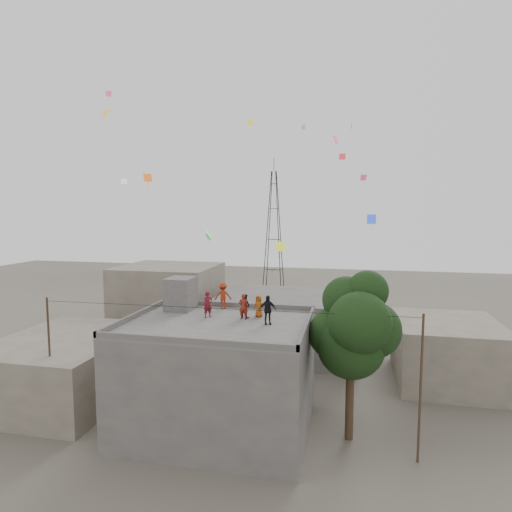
% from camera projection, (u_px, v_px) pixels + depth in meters
% --- Properties ---
extents(ground, '(140.00, 140.00, 0.00)m').
position_uv_depth(ground, '(218.00, 428.00, 24.11)').
color(ground, '#4B453E').
rests_on(ground, ground).
extents(main_building, '(10.00, 8.00, 6.10)m').
position_uv_depth(main_building, '(218.00, 376.00, 23.79)').
color(main_building, '#4E4B49').
rests_on(main_building, ground).
extents(parapet, '(10.00, 8.00, 0.30)m').
position_uv_depth(parapet, '(217.00, 320.00, 23.46)').
color(parapet, '#4E4B49').
rests_on(parapet, main_building).
extents(stair_head_box, '(1.60, 1.80, 2.00)m').
position_uv_depth(stair_head_box, '(181.00, 294.00, 26.58)').
color(stair_head_box, '#4E4B49').
rests_on(stair_head_box, main_building).
extents(neighbor_west, '(8.00, 10.00, 4.00)m').
position_uv_depth(neighbor_west, '(68.00, 366.00, 28.20)').
color(neighbor_west, '#63594E').
rests_on(neighbor_west, ground).
extents(neighbor_north, '(12.00, 9.00, 5.00)m').
position_uv_depth(neighbor_north, '(289.00, 324.00, 37.01)').
color(neighbor_north, '#4E4B49').
rests_on(neighbor_north, ground).
extents(neighbor_northwest, '(9.00, 8.00, 7.00)m').
position_uv_depth(neighbor_northwest, '(169.00, 301.00, 41.43)').
color(neighbor_northwest, '#63594E').
rests_on(neighbor_northwest, ground).
extents(neighbor_east, '(7.00, 8.00, 4.40)m').
position_uv_depth(neighbor_east, '(447.00, 352.00, 30.58)').
color(neighbor_east, '#63594E').
rests_on(neighbor_east, ground).
extents(tree, '(4.90, 4.60, 9.10)m').
position_uv_depth(tree, '(355.00, 328.00, 22.47)').
color(tree, black).
rests_on(tree, ground).
extents(utility_line, '(20.12, 0.62, 7.40)m').
position_uv_depth(utility_line, '(219.00, 372.00, 22.39)').
color(utility_line, black).
rests_on(utility_line, ground).
extents(transmission_tower, '(2.97, 2.97, 20.01)m').
position_uv_depth(transmission_tower, '(274.00, 233.00, 62.87)').
color(transmission_tower, black).
rests_on(transmission_tower, ground).
extents(person_red_adult, '(0.54, 0.36, 1.46)m').
position_uv_depth(person_red_adult, '(243.00, 307.00, 24.18)').
color(person_red_adult, maroon).
rests_on(person_red_adult, main_building).
extents(person_orange_child, '(0.74, 0.64, 1.27)m').
position_uv_depth(person_orange_child, '(259.00, 306.00, 24.73)').
color(person_orange_child, '#A74D13').
rests_on(person_orange_child, main_building).
extents(person_dark_child, '(0.83, 0.76, 1.38)m').
position_uv_depth(person_dark_child, '(245.00, 306.00, 24.56)').
color(person_dark_child, black).
rests_on(person_dark_child, main_building).
extents(person_dark_adult, '(1.01, 0.69, 1.59)m').
position_uv_depth(person_dark_adult, '(267.00, 310.00, 23.09)').
color(person_dark_adult, black).
rests_on(person_dark_adult, main_building).
extents(person_orange_adult, '(1.19, 0.89, 1.64)m').
position_uv_depth(person_orange_adult, '(223.00, 296.00, 26.84)').
color(person_orange_adult, '#992911').
rests_on(person_orange_adult, main_building).
extents(person_red_child, '(0.65, 0.64, 1.50)m').
position_uv_depth(person_red_child, '(208.00, 305.00, 24.60)').
color(person_red_child, maroon).
rests_on(person_red_child, main_building).
extents(kites, '(20.08, 18.55, 10.49)m').
position_uv_depth(kites, '(254.00, 172.00, 28.98)').
color(kites, orange).
rests_on(kites, ground).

